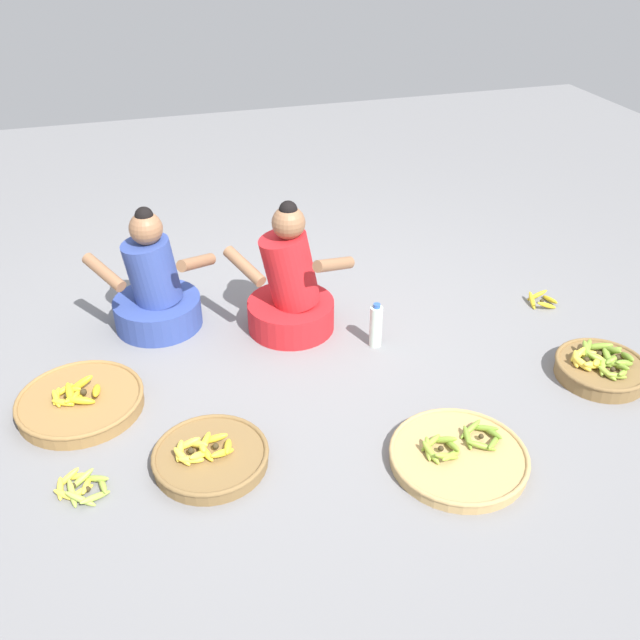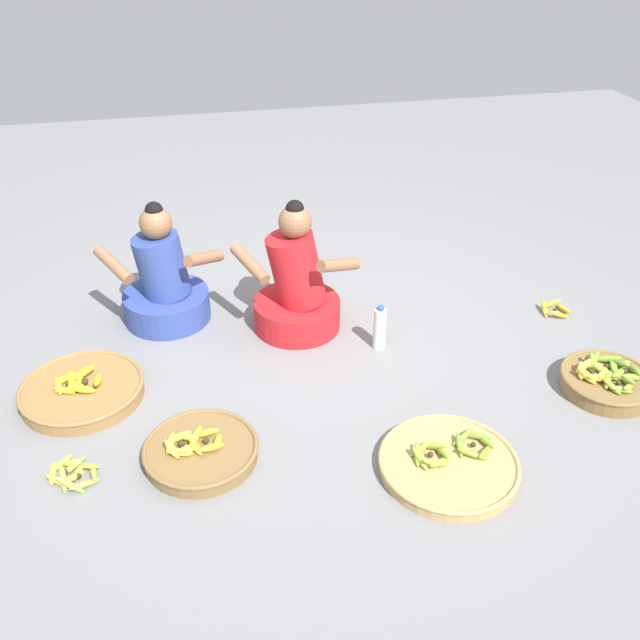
{
  "view_description": "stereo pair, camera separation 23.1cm",
  "coord_description": "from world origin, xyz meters",
  "px_view_note": "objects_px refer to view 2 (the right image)",
  "views": [
    {
      "loc": [
        -0.87,
        -3.13,
        2.3
      ],
      "look_at": [
        0.0,
        -0.2,
        0.35
      ],
      "focal_mm": 38.85,
      "sensor_mm": 36.0,
      "label": 1
    },
    {
      "loc": [
        -0.64,
        -3.19,
        2.3
      ],
      "look_at": [
        0.0,
        -0.2,
        0.35
      ],
      "focal_mm": 38.85,
      "sensor_mm": 36.0,
      "label": 2
    }
  ],
  "objects_px": {
    "loose_bananas_back_right": "(554,309)",
    "water_bottle": "(380,328)",
    "banana_basket_back_left": "(82,390)",
    "banana_basket_front_center": "(200,450)",
    "banana_basket_mid_left": "(607,380)",
    "vendor_woman_front": "(296,289)",
    "banana_basket_near_bicycle": "(449,463)",
    "loose_bananas_front_right": "(73,474)",
    "vendor_woman_behind": "(164,284)"
  },
  "relations": [
    {
      "from": "loose_bananas_back_right",
      "to": "water_bottle",
      "type": "bearing_deg",
      "value": -173.55
    },
    {
      "from": "banana_basket_back_left",
      "to": "banana_basket_front_center",
      "type": "distance_m",
      "value": 0.82
    },
    {
      "from": "banana_basket_front_center",
      "to": "banana_basket_back_left",
      "type": "bearing_deg",
      "value": 134.58
    },
    {
      "from": "loose_bananas_back_right",
      "to": "banana_basket_mid_left",
      "type": "bearing_deg",
      "value": -98.42
    },
    {
      "from": "vendor_woman_front",
      "to": "loose_bananas_back_right",
      "type": "bearing_deg",
      "value": -6.63
    },
    {
      "from": "banana_basket_near_bicycle",
      "to": "banana_basket_mid_left",
      "type": "bearing_deg",
      "value": 20.36
    },
    {
      "from": "banana_basket_near_bicycle",
      "to": "banana_basket_front_center",
      "type": "height_order",
      "value": "banana_basket_front_center"
    },
    {
      "from": "loose_bananas_front_right",
      "to": "vendor_woman_front",
      "type": "bearing_deg",
      "value": 40.1
    },
    {
      "from": "vendor_woman_front",
      "to": "water_bottle",
      "type": "relative_size",
      "value": 2.94
    },
    {
      "from": "banana_basket_back_left",
      "to": "loose_bananas_front_right",
      "type": "xyz_separation_m",
      "value": [
        -0.0,
        -0.6,
        -0.02
      ]
    },
    {
      "from": "loose_bananas_front_right",
      "to": "banana_basket_front_center",
      "type": "bearing_deg",
      "value": 1.16
    },
    {
      "from": "vendor_woman_front",
      "to": "banana_basket_mid_left",
      "type": "xyz_separation_m",
      "value": [
        1.49,
        -0.96,
        -0.2
      ]
    },
    {
      "from": "vendor_woman_front",
      "to": "banana_basket_near_bicycle",
      "type": "bearing_deg",
      "value": -71.08
    },
    {
      "from": "vendor_woman_front",
      "to": "banana_basket_near_bicycle",
      "type": "height_order",
      "value": "vendor_woman_front"
    },
    {
      "from": "vendor_woman_behind",
      "to": "banana_basket_front_center",
      "type": "relative_size",
      "value": 1.42
    },
    {
      "from": "banana_basket_front_center",
      "to": "banana_basket_near_bicycle",
      "type": "bearing_deg",
      "value": -15.97
    },
    {
      "from": "banana_basket_near_bicycle",
      "to": "loose_bananas_front_right",
      "type": "relative_size",
      "value": 2.49
    },
    {
      "from": "banana_basket_back_left",
      "to": "loose_bananas_back_right",
      "type": "bearing_deg",
      "value": 5.06
    },
    {
      "from": "banana_basket_back_left",
      "to": "banana_basket_front_center",
      "type": "relative_size",
      "value": 1.18
    },
    {
      "from": "banana_basket_mid_left",
      "to": "loose_bananas_front_right",
      "type": "relative_size",
      "value": 1.89
    },
    {
      "from": "vendor_woman_behind",
      "to": "banana_basket_back_left",
      "type": "bearing_deg",
      "value": -123.68
    },
    {
      "from": "vendor_woman_behind",
      "to": "banana_basket_near_bicycle",
      "type": "xyz_separation_m",
      "value": [
        1.22,
        -1.6,
        -0.21
      ]
    },
    {
      "from": "banana_basket_back_left",
      "to": "banana_basket_near_bicycle",
      "type": "height_order",
      "value": "banana_basket_back_left"
    },
    {
      "from": "loose_bananas_back_right",
      "to": "banana_basket_back_left",
      "type": "bearing_deg",
      "value": -174.94
    },
    {
      "from": "loose_bananas_back_right",
      "to": "banana_basket_front_center",
      "type": "bearing_deg",
      "value": -159.69
    },
    {
      "from": "vendor_woman_behind",
      "to": "banana_basket_near_bicycle",
      "type": "distance_m",
      "value": 2.02
    },
    {
      "from": "vendor_woman_behind",
      "to": "loose_bananas_back_right",
      "type": "bearing_deg",
      "value": -10.6
    },
    {
      "from": "loose_bananas_back_right",
      "to": "loose_bananas_front_right",
      "type": "bearing_deg",
      "value": -163.36
    },
    {
      "from": "banana_basket_near_bicycle",
      "to": "loose_bananas_front_right",
      "type": "xyz_separation_m",
      "value": [
        -1.69,
        0.31,
        -0.01
      ]
    },
    {
      "from": "loose_bananas_front_right",
      "to": "banana_basket_back_left",
      "type": "bearing_deg",
      "value": 89.9
    },
    {
      "from": "vendor_woman_front",
      "to": "vendor_woman_behind",
      "type": "xyz_separation_m",
      "value": [
        -0.76,
        0.26,
        -0.02
      ]
    },
    {
      "from": "loose_bananas_front_right",
      "to": "banana_basket_mid_left",
      "type": "bearing_deg",
      "value": 1.63
    },
    {
      "from": "vendor_woman_front",
      "to": "loose_bananas_back_right",
      "type": "xyz_separation_m",
      "value": [
        1.61,
        -0.19,
        -0.24
      ]
    },
    {
      "from": "vendor_woman_behind",
      "to": "banana_basket_mid_left",
      "type": "bearing_deg",
      "value": -28.26
    },
    {
      "from": "vendor_woman_front",
      "to": "loose_bananas_front_right",
      "type": "xyz_separation_m",
      "value": [
        -1.23,
        -1.03,
        -0.24
      ]
    },
    {
      "from": "banana_basket_mid_left",
      "to": "loose_bananas_back_right",
      "type": "height_order",
      "value": "banana_basket_mid_left"
    },
    {
      "from": "water_bottle",
      "to": "vendor_woman_front",
      "type": "bearing_deg",
      "value": 142.84
    },
    {
      "from": "vendor_woman_front",
      "to": "loose_bananas_front_right",
      "type": "bearing_deg",
      "value": -139.9
    },
    {
      "from": "banana_basket_mid_left",
      "to": "banana_basket_near_bicycle",
      "type": "bearing_deg",
      "value": -159.64
    },
    {
      "from": "banana_basket_front_center",
      "to": "loose_bananas_front_right",
      "type": "distance_m",
      "value": 0.58
    },
    {
      "from": "banana_basket_back_left",
      "to": "loose_bananas_front_right",
      "type": "height_order",
      "value": "banana_basket_back_left"
    },
    {
      "from": "vendor_woman_front",
      "to": "banana_basket_mid_left",
      "type": "distance_m",
      "value": 1.78
    },
    {
      "from": "vendor_woman_behind",
      "to": "loose_bananas_front_right",
      "type": "xyz_separation_m",
      "value": [
        -0.46,
        -1.29,
        -0.22
      ]
    },
    {
      "from": "vendor_woman_front",
      "to": "water_bottle",
      "type": "distance_m",
      "value": 0.55
    },
    {
      "from": "loose_bananas_front_right",
      "to": "banana_basket_near_bicycle",
      "type": "bearing_deg",
      "value": -10.28
    },
    {
      "from": "banana_basket_back_left",
      "to": "banana_basket_mid_left",
      "type": "bearing_deg",
      "value": -10.8
    },
    {
      "from": "loose_bananas_front_right",
      "to": "vendor_woman_behind",
      "type": "bearing_deg",
      "value": 70.23
    },
    {
      "from": "banana_basket_near_bicycle",
      "to": "banana_basket_front_center",
      "type": "xyz_separation_m",
      "value": [
        -1.11,
        0.32,
        0.01
      ]
    },
    {
      "from": "banana_basket_mid_left",
      "to": "water_bottle",
      "type": "relative_size",
      "value": 1.77
    },
    {
      "from": "vendor_woman_behind",
      "to": "banana_basket_mid_left",
      "type": "height_order",
      "value": "vendor_woman_behind"
    }
  ]
}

